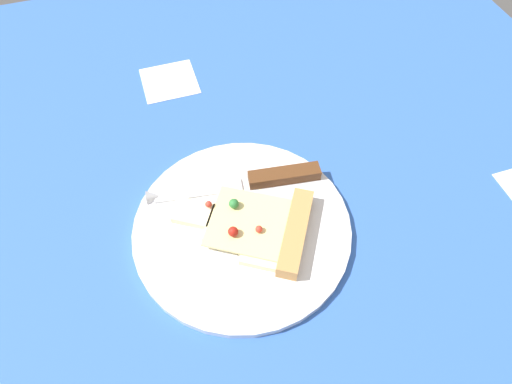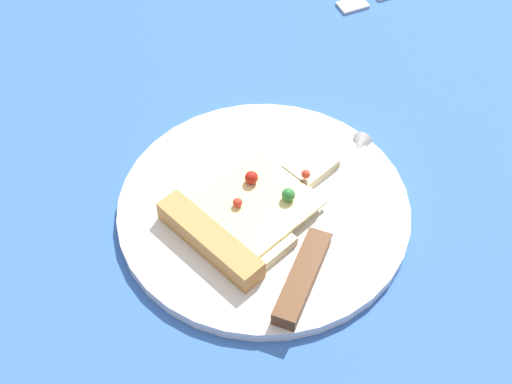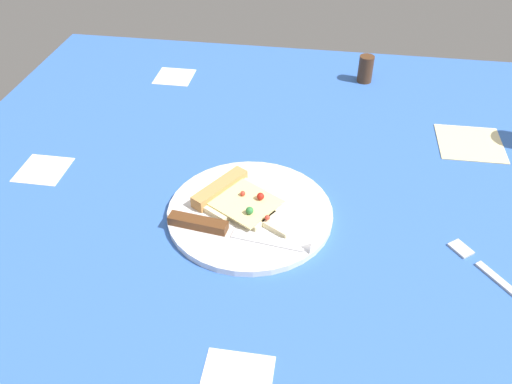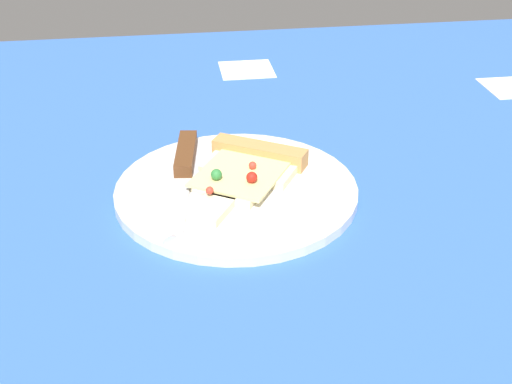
# 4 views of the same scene
# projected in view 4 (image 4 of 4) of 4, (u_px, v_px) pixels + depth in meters

# --- Properties ---
(ground_plane) EXTENTS (1.34, 1.34, 0.03)m
(ground_plane) POSITION_uv_depth(u_px,v_px,m) (264.00, 220.00, 0.77)
(ground_plane) COLOR #3360B7
(ground_plane) RESTS_ON ground
(plate) EXTENTS (0.28, 0.28, 0.01)m
(plate) POSITION_uv_depth(u_px,v_px,m) (236.00, 191.00, 0.79)
(plate) COLOR silver
(plate) RESTS_ON ground_plane
(pizza_slice) EXTENTS (0.16, 0.19, 0.03)m
(pizza_slice) POSITION_uv_depth(u_px,v_px,m) (245.00, 171.00, 0.80)
(pizza_slice) COLOR beige
(pizza_slice) RESTS_ON plate
(knife) EXTENTS (0.05, 0.24, 0.02)m
(knife) POSITION_uv_depth(u_px,v_px,m) (183.00, 172.00, 0.80)
(knife) COLOR silver
(knife) RESTS_ON plate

